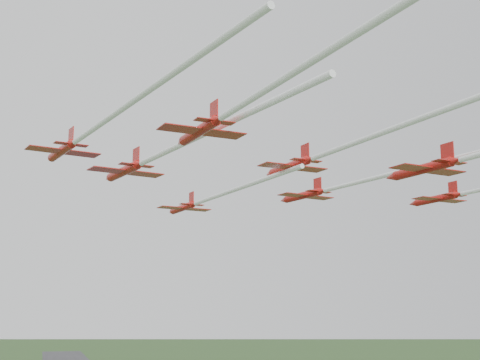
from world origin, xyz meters
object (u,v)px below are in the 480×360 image
object	(u,v)px
jet_row2_right	(379,177)
jet_row4_left	(243,104)
jet_row3_mid	(382,133)
jet_row2_left	(156,156)
jet_row3_left	(94,128)
jet_lead	(203,201)

from	to	relation	value
jet_row2_right	jet_row4_left	size ratio (longest dim) A/B	1.41
jet_row3_mid	jet_row2_right	bearing A→B (deg)	52.39
jet_row2_left	jet_row2_right	size ratio (longest dim) A/B	0.76
jet_row3_left	jet_row4_left	distance (m)	16.48
jet_lead	jet_row3_mid	xyz separation A→B (m)	(9.10, -41.74, 0.85)
jet_row2_right	jet_row4_left	bearing A→B (deg)	-149.91
jet_row3_left	jet_row3_mid	world-z (taller)	jet_row3_mid
jet_lead	jet_row3_mid	bearing A→B (deg)	-88.93
jet_row4_left	jet_row2_right	bearing A→B (deg)	35.23
jet_row2_left	jet_row4_left	xyz separation A→B (m)	(3.51, -24.87, -0.77)
jet_row3_mid	jet_row4_left	xyz separation A→B (m)	(-17.03, -6.79, -0.52)
jet_row3_mid	jet_row4_left	size ratio (longest dim) A/B	1.47
jet_lead	jet_row3_left	bearing A→B (deg)	-129.26
jet_row4_left	jet_row3_mid	bearing A→B (deg)	12.06
jet_lead	jet_row4_left	distance (m)	49.18
jet_lead	jet_row3_mid	distance (m)	42.73
jet_row2_right	jet_row3_mid	xyz separation A→B (m)	(-10.58, -20.73, 0.02)
jet_row2_right	jet_row3_left	world-z (taller)	jet_row2_right
jet_lead	jet_row3_mid	world-z (taller)	jet_row3_mid
jet_row4_left	jet_lead	bearing A→B (deg)	71.04
jet_lead	jet_row4_left	world-z (taller)	jet_row4_left
jet_row3_left	jet_row3_mid	distance (m)	29.19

